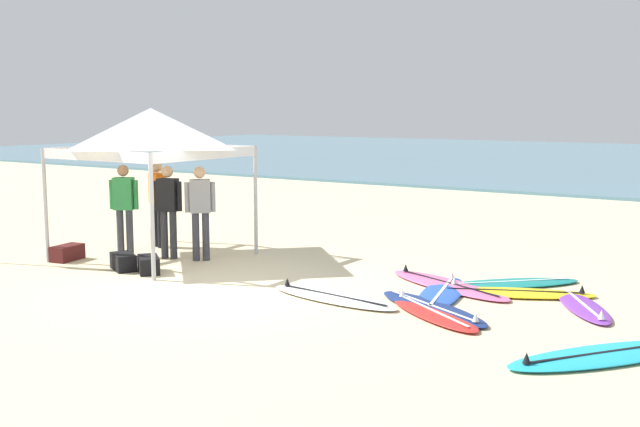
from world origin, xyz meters
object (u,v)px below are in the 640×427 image
surfboard_yellow (515,293)px  surfboard_purple (584,307)px  person_orange (158,198)px  surfboard_red (432,312)px  person_green (124,204)px  person_black (168,205)px  gear_bag_near_tent (149,265)px  gear_bag_on_sand (67,253)px  canopy_tent (151,128)px  surfboard_blue (442,293)px  person_grey (200,207)px  surfboard_navy (432,308)px  surfboard_white (333,297)px  gear_bag_by_pole (123,262)px  surfboard_pink (448,285)px  surfboard_teal (510,283)px  surfboard_cyan (604,355)px

surfboard_yellow → surfboard_purple: bearing=-14.4°
surfboard_yellow → person_orange: size_ratio=1.39×
surfboard_red → person_green: size_ratio=1.16×
surfboard_red → person_black: 5.85m
surfboard_red → person_orange: person_orange is taller
gear_bag_near_tent → gear_bag_on_sand: bearing=-178.3°
canopy_tent → surfboard_blue: (5.62, 0.31, -2.35)m
surfboard_yellow → person_grey: size_ratio=1.39×
surfboard_yellow → gear_bag_near_tent: size_ratio=3.97×
surfboard_yellow → person_green: (-7.10, -1.10, 0.95)m
surfboard_navy → surfboard_yellow: 1.62m
surfboard_white → surfboard_blue: size_ratio=1.01×
surfboard_purple → surfboard_white: 3.48m
person_orange → gear_bag_near_tent: bearing=-48.8°
surfboard_purple → surfboard_red: size_ratio=0.91×
canopy_tent → surfboard_navy: size_ratio=1.25×
canopy_tent → person_grey: bearing=18.8°
surfboard_white → person_green: bearing=172.9°
surfboard_yellow → gear_bag_by_pole: size_ratio=3.97×
surfboard_pink → surfboard_teal: bearing=38.9°
person_grey → person_orange: size_ratio=1.00×
surfboard_white → person_orange: person_orange is taller
surfboard_pink → gear_bag_near_tent: gear_bag_near_tent is taller
surfboard_navy → person_orange: size_ratio=1.30×
person_black → gear_bag_near_tent: 1.50m
surfboard_pink → surfboard_blue: bearing=-75.3°
surfboard_purple → gear_bag_near_tent: size_ratio=3.02×
person_black → gear_bag_near_tent: size_ratio=2.85×
surfboard_blue → surfboard_red: same height
surfboard_cyan → person_orange: bearing=166.3°
surfboard_yellow → gear_bag_on_sand: (-7.69, -1.95, 0.10)m
surfboard_blue → person_grey: 4.84m
canopy_tent → gear_bag_on_sand: 2.73m
surfboard_purple → surfboard_red: 2.15m
canopy_tent → gear_bag_near_tent: (0.85, -0.98, -2.25)m
surfboard_purple → surfboard_teal: bearing=148.3°
surfboard_yellow → person_orange: person_orange is taller
person_black → gear_bag_on_sand: 2.02m
canopy_tent → surfboard_blue: size_ratio=1.23×
surfboard_white → surfboard_yellow: bearing=39.1°
gear_bag_near_tent → person_green: bearing=150.8°
surfboard_red → person_green: (-6.54, 0.59, 0.95)m
surfboard_teal → person_orange: person_orange is taller
surfboard_navy → surfboard_cyan: same height
surfboard_purple → person_green: 8.25m
surfboard_cyan → gear_bag_by_pole: 8.02m
person_grey → gear_bag_near_tent: size_ratio=2.85×
surfboard_pink → surfboard_red: (0.49, -1.62, 0.00)m
surfboard_blue → gear_bag_by_pole: 5.47m
surfboard_blue → gear_bag_near_tent: (-4.77, -1.29, 0.10)m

